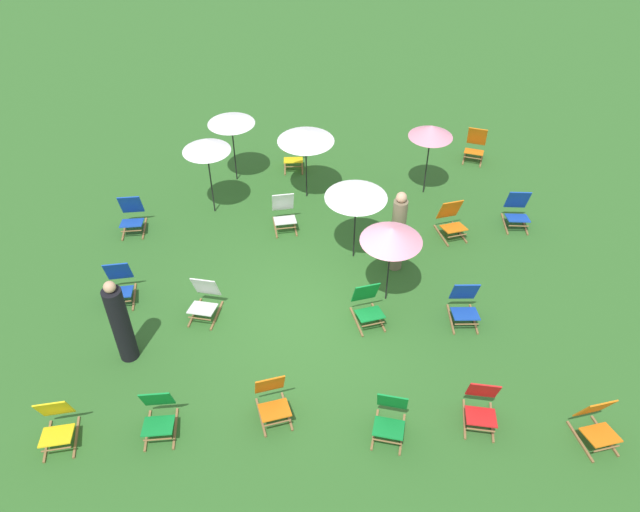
{
  "coord_description": "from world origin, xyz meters",
  "views": [
    {
      "loc": [
        0.18,
        -8.25,
        8.64
      ],
      "look_at": [
        0.0,
        1.2,
        0.5
      ],
      "focal_mm": 34.88,
      "sensor_mm": 36.0,
      "label": 1
    }
  ],
  "objects_px": {
    "deckchair_10": "(481,405)",
    "deckchair_11": "(56,423)",
    "deckchair_8": "(293,153)",
    "deckchair_5": "(272,399)",
    "umbrella_4": "(231,120)",
    "umbrella_0": "(431,131)",
    "umbrella_1": "(356,193)",
    "deckchair_13": "(158,414)",
    "umbrella_2": "(206,145)",
    "deckchair_14": "(464,304)",
    "person_0": "(121,323)",
    "deckchair_12": "(390,416)",
    "deckchair_4": "(451,220)",
    "umbrella_5": "(306,136)",
    "deckchair_0": "(597,423)",
    "deckchair_6": "(284,212)",
    "person_1": "(398,233)",
    "deckchair_3": "(119,283)",
    "deckchair_9": "(367,305)",
    "deckchair_7": "(475,145)",
    "deckchair_15": "(205,299)",
    "deckchair_1": "(132,215)",
    "umbrella_3": "(392,235)",
    "deckchair_2": "(517,210)"
  },
  "relations": [
    {
      "from": "deckchair_5",
      "to": "person_1",
      "type": "relative_size",
      "value": 0.46
    },
    {
      "from": "deckchair_5",
      "to": "umbrella_2",
      "type": "xyz_separation_m",
      "value": [
        -1.78,
        5.53,
        1.39
      ]
    },
    {
      "from": "deckchair_1",
      "to": "umbrella_0",
      "type": "height_order",
      "value": "umbrella_0"
    },
    {
      "from": "umbrella_4",
      "to": "deckchair_13",
      "type": "bearing_deg",
      "value": -92.8
    },
    {
      "from": "deckchair_2",
      "to": "deckchair_13",
      "type": "height_order",
      "value": "same"
    },
    {
      "from": "umbrella_5",
      "to": "person_1",
      "type": "bearing_deg",
      "value": -52.61
    },
    {
      "from": "deckchair_7",
      "to": "deckchair_8",
      "type": "distance_m",
      "value": 4.7
    },
    {
      "from": "deckchair_5",
      "to": "umbrella_4",
      "type": "bearing_deg",
      "value": 84.91
    },
    {
      "from": "deckchair_7",
      "to": "umbrella_5",
      "type": "xyz_separation_m",
      "value": [
        -4.29,
        -1.8,
        1.26
      ]
    },
    {
      "from": "deckchair_8",
      "to": "umbrella_1",
      "type": "distance_m",
      "value": 4.01
    },
    {
      "from": "deckchair_4",
      "to": "deckchair_15",
      "type": "height_order",
      "value": "same"
    },
    {
      "from": "deckchair_5",
      "to": "deckchair_13",
      "type": "distance_m",
      "value": 1.81
    },
    {
      "from": "umbrella_1",
      "to": "deckchair_10",
      "type": "bearing_deg",
      "value": -64.28
    },
    {
      "from": "deckchair_5",
      "to": "person_0",
      "type": "bearing_deg",
      "value": 139.61
    },
    {
      "from": "deckchair_14",
      "to": "person_0",
      "type": "distance_m",
      "value": 6.21
    },
    {
      "from": "deckchair_13",
      "to": "umbrella_2",
      "type": "xyz_separation_m",
      "value": [
        -0.0,
        5.85,
        1.39
      ]
    },
    {
      "from": "deckchair_0",
      "to": "umbrella_3",
      "type": "xyz_separation_m",
      "value": [
        -3.07,
        3.07,
        1.24
      ]
    },
    {
      "from": "deckchair_3",
      "to": "umbrella_2",
      "type": "relative_size",
      "value": 0.44
    },
    {
      "from": "deckchair_3",
      "to": "umbrella_1",
      "type": "bearing_deg",
      "value": 6.33
    },
    {
      "from": "deckchair_8",
      "to": "deckchair_10",
      "type": "relative_size",
      "value": 1.0
    },
    {
      "from": "deckchair_9",
      "to": "umbrella_4",
      "type": "distance_m",
      "value": 5.75
    },
    {
      "from": "deckchair_0",
      "to": "deckchair_10",
      "type": "bearing_deg",
      "value": 155.39
    },
    {
      "from": "deckchair_1",
      "to": "umbrella_4",
      "type": "xyz_separation_m",
      "value": [
        2.06,
        2.02,
        1.28
      ]
    },
    {
      "from": "deckchair_9",
      "to": "umbrella_2",
      "type": "xyz_separation_m",
      "value": [
        -3.4,
        3.37,
        1.39
      ]
    },
    {
      "from": "umbrella_4",
      "to": "umbrella_5",
      "type": "relative_size",
      "value": 0.99
    },
    {
      "from": "deckchair_13",
      "to": "deckchair_11",
      "type": "bearing_deg",
      "value": -178.56
    },
    {
      "from": "deckchair_12",
      "to": "person_0",
      "type": "height_order",
      "value": "person_0"
    },
    {
      "from": "umbrella_0",
      "to": "umbrella_1",
      "type": "relative_size",
      "value": 1.04
    },
    {
      "from": "umbrella_4",
      "to": "umbrella_2",
      "type": "bearing_deg",
      "value": -104.96
    },
    {
      "from": "deckchair_4",
      "to": "deckchair_13",
      "type": "distance_m",
      "value": 7.4
    },
    {
      "from": "deckchair_10",
      "to": "deckchair_11",
      "type": "bearing_deg",
      "value": -168.85
    },
    {
      "from": "deckchair_4",
      "to": "deckchair_12",
      "type": "bearing_deg",
      "value": -124.78
    },
    {
      "from": "deckchair_9",
      "to": "deckchair_11",
      "type": "height_order",
      "value": "same"
    },
    {
      "from": "deckchair_5",
      "to": "umbrella_4",
      "type": "distance_m",
      "value": 7.13
    },
    {
      "from": "deckchair_15",
      "to": "umbrella_0",
      "type": "height_order",
      "value": "umbrella_0"
    },
    {
      "from": "deckchair_8",
      "to": "deckchair_4",
      "type": "bearing_deg",
      "value": -40.36
    },
    {
      "from": "deckchair_7",
      "to": "deckchair_12",
      "type": "relative_size",
      "value": 1.03
    },
    {
      "from": "deckchair_5",
      "to": "deckchair_12",
      "type": "height_order",
      "value": "same"
    },
    {
      "from": "deckchair_13",
      "to": "umbrella_3",
      "type": "bearing_deg",
      "value": 32.43
    },
    {
      "from": "deckchair_8",
      "to": "deckchair_14",
      "type": "xyz_separation_m",
      "value": [
        3.49,
        -5.29,
        0.0
      ]
    },
    {
      "from": "deckchair_6",
      "to": "deckchair_11",
      "type": "height_order",
      "value": "same"
    },
    {
      "from": "umbrella_5",
      "to": "umbrella_4",
      "type": "bearing_deg",
      "value": 158.66
    },
    {
      "from": "deckchair_5",
      "to": "umbrella_2",
      "type": "bearing_deg",
      "value": 91.03
    },
    {
      "from": "umbrella_2",
      "to": "deckchair_6",
      "type": "bearing_deg",
      "value": -17.5
    },
    {
      "from": "deckchair_9",
      "to": "umbrella_0",
      "type": "xyz_separation_m",
      "value": [
        1.53,
        4.23,
        1.29
      ]
    },
    {
      "from": "umbrella_2",
      "to": "deckchair_5",
      "type": "bearing_deg",
      "value": -72.15
    },
    {
      "from": "deckchair_5",
      "to": "umbrella_0",
      "type": "bearing_deg",
      "value": 46.94
    },
    {
      "from": "umbrella_0",
      "to": "deckchair_3",
      "type": "bearing_deg",
      "value": -149.45
    },
    {
      "from": "deckchair_8",
      "to": "person_0",
      "type": "xyz_separation_m",
      "value": [
        -2.62,
        -6.34,
        0.47
      ]
    },
    {
      "from": "umbrella_0",
      "to": "umbrella_1",
      "type": "distance_m",
      "value": 2.98
    }
  ]
}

